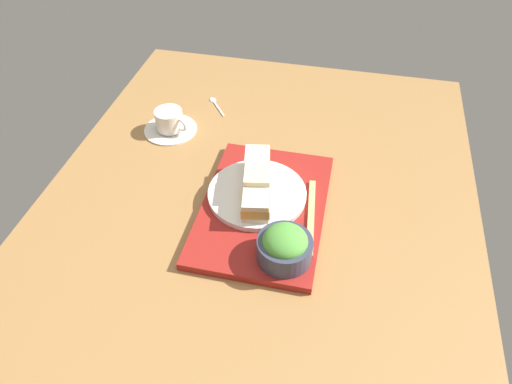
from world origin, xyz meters
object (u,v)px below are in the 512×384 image
Objects in this scene: sandwich_plate at (257,193)px; chopsticks_pair at (311,216)px; salad_bowl at (285,246)px; teaspoon at (214,102)px; sandwich_middle at (257,181)px; sandwich_far at (257,164)px; sandwich_near at (256,203)px; coffee_cup at (170,123)px.

sandwich_plate is 1.01× the size of chopsticks_pair.
sandwich_plate is 2.02× the size of salad_bowl.
salad_bowl is 61.33cm from teaspoon.
sandwich_middle is 1.01× the size of sandwich_far.
chopsticks_pair is at bearing -80.36° from sandwich_near.
sandwich_plate is 2.58× the size of sandwich_middle.
sandwich_plate is at bearing 11.13° from sandwich_near.
sandwich_near is 0.96× the size of sandwich_far.
sandwich_plate is at bearing -168.87° from sandwich_far.
sandwich_far is at bearing 11.13° from sandwich_middle.
sandwich_plate is 2.42× the size of teaspoon.
chopsticks_pair is 53.40cm from teaspoon.
sandwich_middle is at bearing 11.13° from sandwich_near.
chopsticks_pair is (-10.15, -14.23, -3.78)cm from sandwich_far.
teaspoon is at bearing -26.93° from coffee_cup.
salad_bowl is at bearing -150.18° from sandwich_plate.
chopsticks_pair is at bearing -107.34° from sandwich_plate.
sandwich_near is at bearing 99.64° from chopsticks_pair.
sandwich_far is at bearing -119.53° from coffee_cup.
sandwich_middle is at bearing -127.03° from coffee_cup.
chopsticks_pair is at bearing -125.49° from sandwich_far.
sandwich_near is 0.75× the size of salad_bowl.
salad_bowl is at bearing -150.18° from sandwich_middle.
sandwich_far reaches higher than sandwich_near.
teaspoon is at bearing 27.08° from sandwich_near.
sandwich_plate is 6.91cm from sandwich_near.
chopsticks_pair is (2.01, -11.84, -3.36)cm from sandwich_near.
sandwich_middle is 0.61× the size of coffee_cup.
teaspoon is (31.05, 19.70, -5.65)cm from sandwich_far.
sandwich_far is at bearing 11.13° from sandwich_plate.
coffee_cup is 17.46cm from teaspoon.
sandwich_near is 48.81cm from teaspoon.
salad_bowl is at bearing -141.27° from sandwich_near.
salad_bowl is at bearing -154.83° from sandwich_far.
sandwich_far is 0.39× the size of chopsticks_pair.
teaspoon is (41.20, 33.92, -1.88)cm from chopsticks_pair.
coffee_cup is at bearing 153.07° from teaspoon.
salad_bowl is 53.60cm from coffee_cup.
chopsticks_pair is at bearing -121.65° from coffee_cup.
teaspoon is (53.20, 30.10, -4.97)cm from salad_bowl.
sandwich_middle is at bearing -150.63° from teaspoon.
sandwich_plate is at bearing -127.03° from coffee_cup.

